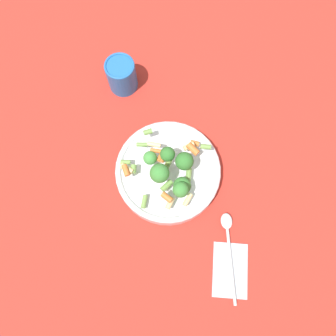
% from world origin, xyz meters
% --- Properties ---
extents(ground_plane, '(3.00, 3.00, 0.00)m').
position_xyz_m(ground_plane, '(0.00, 0.00, 0.00)').
color(ground_plane, '#B72D23').
extents(bowl, '(0.24, 0.24, 0.05)m').
position_xyz_m(bowl, '(0.00, 0.00, 0.03)').
color(bowl, silver).
rests_on(bowl, ground_plane).
extents(pasta_salad, '(0.20, 0.18, 0.08)m').
position_xyz_m(pasta_salad, '(-0.00, 0.02, 0.09)').
color(pasta_salad, '#8CB766').
rests_on(pasta_salad, bowl).
extents(cup, '(0.07, 0.07, 0.09)m').
position_xyz_m(cup, '(0.10, -0.25, 0.05)').
color(cup, '#2366B2').
rests_on(cup, ground_plane).
extents(napkin, '(0.09, 0.13, 0.01)m').
position_xyz_m(napkin, '(-0.12, 0.22, 0.00)').
color(napkin, '#B2BCC6').
rests_on(napkin, ground_plane).
extents(spoon, '(0.03, 0.20, 0.01)m').
position_xyz_m(spoon, '(-0.13, 0.16, 0.01)').
color(spoon, silver).
rests_on(spoon, napkin).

